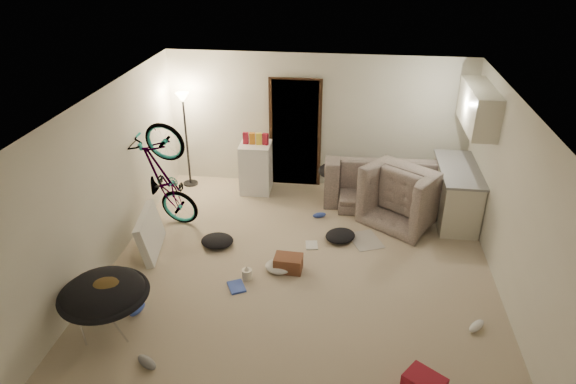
# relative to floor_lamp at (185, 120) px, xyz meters

# --- Properties ---
(floor) EXTENTS (5.50, 6.00, 0.02)m
(floor) POSITION_rel_floor_lamp_xyz_m (2.40, -2.65, -1.32)
(floor) COLOR #BBAB90
(floor) RESTS_ON ground
(ceiling) EXTENTS (5.50, 6.00, 0.02)m
(ceiling) POSITION_rel_floor_lamp_xyz_m (2.40, -2.65, 1.20)
(ceiling) COLOR white
(ceiling) RESTS_ON wall_back
(wall_back) EXTENTS (5.50, 0.02, 2.50)m
(wall_back) POSITION_rel_floor_lamp_xyz_m (2.40, 0.36, -0.06)
(wall_back) COLOR silver
(wall_back) RESTS_ON floor
(wall_front) EXTENTS (5.50, 0.02, 2.50)m
(wall_front) POSITION_rel_floor_lamp_xyz_m (2.40, -5.66, -0.06)
(wall_front) COLOR silver
(wall_front) RESTS_ON floor
(wall_left) EXTENTS (0.02, 6.00, 2.50)m
(wall_left) POSITION_rel_floor_lamp_xyz_m (-0.36, -2.65, -0.06)
(wall_left) COLOR silver
(wall_left) RESTS_ON floor
(wall_right) EXTENTS (0.02, 6.00, 2.50)m
(wall_right) POSITION_rel_floor_lamp_xyz_m (5.16, -2.65, -0.06)
(wall_right) COLOR silver
(wall_right) RESTS_ON floor
(doorway) EXTENTS (0.85, 0.10, 2.04)m
(doorway) POSITION_rel_floor_lamp_xyz_m (2.00, 0.32, -0.29)
(doorway) COLOR black
(doorway) RESTS_ON floor
(door_trim) EXTENTS (0.97, 0.04, 2.10)m
(door_trim) POSITION_rel_floor_lamp_xyz_m (2.00, 0.29, -0.29)
(door_trim) COLOR black
(door_trim) RESTS_ON floor
(floor_lamp) EXTENTS (0.28, 0.28, 1.81)m
(floor_lamp) POSITION_rel_floor_lamp_xyz_m (0.00, 0.00, 0.00)
(floor_lamp) COLOR black
(floor_lamp) RESTS_ON floor
(kitchen_counter) EXTENTS (0.60, 1.50, 0.88)m
(kitchen_counter) POSITION_rel_floor_lamp_xyz_m (4.83, -0.65, -0.87)
(kitchen_counter) COLOR beige
(kitchen_counter) RESTS_ON floor
(counter_top) EXTENTS (0.64, 1.54, 0.04)m
(counter_top) POSITION_rel_floor_lamp_xyz_m (4.83, -0.65, -0.41)
(counter_top) COLOR gray
(counter_top) RESTS_ON kitchen_counter
(kitchen_uppers) EXTENTS (0.38, 1.40, 0.65)m
(kitchen_uppers) POSITION_rel_floor_lamp_xyz_m (4.96, -0.65, 0.64)
(kitchen_uppers) COLOR beige
(kitchen_uppers) RESTS_ON wall_right
(sofa) EXTENTS (2.26, 0.96, 0.65)m
(sofa) POSITION_rel_floor_lamp_xyz_m (3.71, -0.20, -0.98)
(sofa) COLOR #353C35
(sofa) RESTS_ON floor
(armchair) EXTENTS (1.53, 1.49, 0.75)m
(armchair) POSITION_rel_floor_lamp_xyz_m (4.08, -0.77, -0.93)
(armchair) COLOR #353C35
(armchair) RESTS_ON floor
(bicycle) EXTENTS (2.01, 1.13, 1.10)m
(bicycle) POSITION_rel_floor_lamp_xyz_m (0.10, -1.55, -0.81)
(bicycle) COLOR black
(bicycle) RESTS_ON floor
(mini_fridge) EXTENTS (0.56, 0.56, 0.94)m
(mini_fridge) POSITION_rel_floor_lamp_xyz_m (1.32, -0.10, -0.84)
(mini_fridge) COLOR white
(mini_fridge) RESTS_ON floor
(snack_box_0) EXTENTS (0.10, 0.07, 0.30)m
(snack_box_0) POSITION_rel_floor_lamp_xyz_m (1.15, -0.10, -0.31)
(snack_box_0) COLOR maroon
(snack_box_0) RESTS_ON mini_fridge
(snack_box_1) EXTENTS (0.10, 0.08, 0.30)m
(snack_box_1) POSITION_rel_floor_lamp_xyz_m (1.27, -0.10, -0.31)
(snack_box_1) COLOR orange
(snack_box_1) RESTS_ON mini_fridge
(snack_box_2) EXTENTS (0.12, 0.10, 0.30)m
(snack_box_2) POSITION_rel_floor_lamp_xyz_m (1.39, -0.10, -0.31)
(snack_box_2) COLOR yellow
(snack_box_2) RESTS_ON mini_fridge
(snack_box_3) EXTENTS (0.11, 0.09, 0.30)m
(snack_box_3) POSITION_rel_floor_lamp_xyz_m (1.51, -0.10, -0.31)
(snack_box_3) COLOR maroon
(snack_box_3) RESTS_ON mini_fridge
(saucer_chair) EXTENTS (1.07, 1.07, 0.76)m
(saucer_chair) POSITION_rel_floor_lamp_xyz_m (0.22, -4.06, -0.86)
(saucer_chair) COLOR silver
(saucer_chair) RESTS_ON floor
(hoodie) EXTENTS (0.59, 0.55, 0.22)m
(hoodie) POSITION_rel_floor_lamp_xyz_m (0.27, -4.09, -0.64)
(hoodie) COLOR #533E1C
(hoodie) RESTS_ON saucer_chair
(sofa_drape) EXTENTS (0.66, 0.59, 0.28)m
(sofa_drape) POSITION_rel_floor_lamp_xyz_m (2.76, -0.20, -0.77)
(sofa_drape) COLOR black
(sofa_drape) RESTS_ON sofa
(tv_box) EXTENTS (0.40, 1.00, 0.65)m
(tv_box) POSITION_rel_floor_lamp_xyz_m (0.10, -2.32, -0.99)
(tv_box) COLOR silver
(tv_box) RESTS_ON floor
(drink_case_a) EXTENTS (0.41, 0.30, 0.23)m
(drink_case_a) POSITION_rel_floor_lamp_xyz_m (2.24, -2.55, -1.19)
(drink_case_a) COLOR brown
(drink_case_a) RESTS_ON floor
(juicer) EXTENTS (0.15, 0.15, 0.21)m
(juicer) POSITION_rel_floor_lamp_xyz_m (1.68, -2.83, -1.22)
(juicer) COLOR silver
(juicer) RESTS_ON floor
(newspaper) EXTENTS (0.62, 0.69, 0.01)m
(newspaper) POSITION_rel_floor_lamp_xyz_m (3.35, -1.61, -1.30)
(newspaper) COLOR #B0AAA3
(newspaper) RESTS_ON floor
(book_blue) EXTENTS (0.32, 0.35, 0.03)m
(book_blue) POSITION_rel_floor_lamp_xyz_m (1.58, -3.05, -1.29)
(book_blue) COLOR #334DB9
(book_blue) RESTS_ON floor
(book_white) EXTENTS (0.22, 0.26, 0.02)m
(book_white) POSITION_rel_floor_lamp_xyz_m (2.52, -1.87, -1.30)
(book_white) COLOR silver
(book_white) RESTS_ON floor
(shoe_0) EXTENTS (0.26, 0.18, 0.09)m
(shoe_0) POSITION_rel_floor_lamp_xyz_m (2.57, -0.97, -1.26)
(shoe_0) COLOR #334DB9
(shoe_0) RESTS_ON floor
(shoe_2) EXTENTS (0.19, 0.30, 0.10)m
(shoe_2) POSITION_rel_floor_lamp_xyz_m (0.42, -3.71, -1.26)
(shoe_2) COLOR #334DB9
(shoe_2) RESTS_ON floor
(shoe_3) EXTENTS (0.32, 0.26, 0.11)m
(shoe_3) POSITION_rel_floor_lamp_xyz_m (0.88, -4.57, -1.25)
(shoe_3) COLOR slate
(shoe_3) RESTS_ON floor
(shoe_4) EXTENTS (0.27, 0.29, 0.11)m
(shoe_4) POSITION_rel_floor_lamp_xyz_m (4.70, -3.48, -1.25)
(shoe_4) COLOR white
(shoe_4) RESTS_ON floor
(clothes_lump_a) EXTENTS (0.53, 0.46, 0.16)m
(clothes_lump_a) POSITION_rel_floor_lamp_xyz_m (1.05, -2.04, -1.23)
(clothes_lump_a) COLOR black
(clothes_lump_a) RESTS_ON floor
(clothes_lump_b) EXTENTS (0.65, 0.65, 0.15)m
(clothes_lump_b) POSITION_rel_floor_lamp_xyz_m (2.95, -1.64, -1.23)
(clothes_lump_b) COLOR black
(clothes_lump_b) RESTS_ON floor
(clothes_lump_c) EXTENTS (0.50, 0.48, 0.12)m
(clothes_lump_c) POSITION_rel_floor_lamp_xyz_m (2.09, -2.57, -1.25)
(clothes_lump_c) COLOR silver
(clothes_lump_c) RESTS_ON floor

